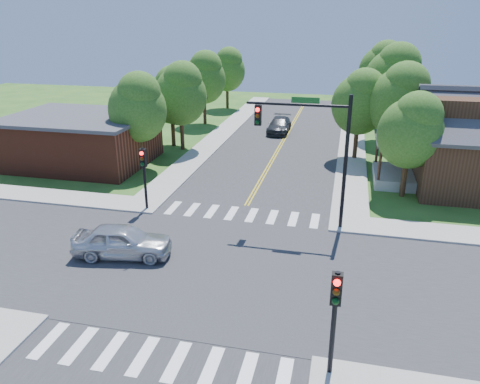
% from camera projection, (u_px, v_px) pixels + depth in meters
% --- Properties ---
extents(ground, '(100.00, 100.00, 0.00)m').
position_uv_depth(ground, '(211.00, 268.00, 21.37)').
color(ground, '#2B561B').
rests_on(ground, ground).
extents(road_ns, '(10.00, 90.00, 0.04)m').
position_uv_depth(road_ns, '(211.00, 268.00, 21.37)').
color(road_ns, '#2D2D30').
rests_on(road_ns, ground).
extents(road_ew, '(90.00, 10.00, 0.04)m').
position_uv_depth(road_ew, '(211.00, 268.00, 21.37)').
color(road_ew, '#2D2D30').
rests_on(road_ew, ground).
extents(intersection_patch, '(10.20, 10.20, 0.06)m').
position_uv_depth(intersection_patch, '(211.00, 268.00, 21.37)').
color(intersection_patch, '#2D2D30').
rests_on(intersection_patch, ground).
extents(sidewalk_nw, '(40.00, 40.00, 0.14)m').
position_uv_depth(sidewalk_nw, '(83.00, 151.00, 39.06)').
color(sidewalk_nw, '#9E9B93').
rests_on(sidewalk_nw, ground).
extents(crosswalk_north, '(8.85, 2.00, 0.01)m').
position_uv_depth(crosswalk_north, '(242.00, 214.00, 26.99)').
color(crosswalk_north, white).
rests_on(crosswalk_north, ground).
extents(crosswalk_south, '(8.85, 2.00, 0.01)m').
position_uv_depth(crosswalk_south, '(160.00, 359.00, 15.72)').
color(crosswalk_south, white).
rests_on(crosswalk_south, ground).
extents(centerline, '(0.30, 90.00, 0.01)m').
position_uv_depth(centerline, '(211.00, 267.00, 21.36)').
color(centerline, gold).
rests_on(centerline, ground).
extents(signal_mast_ne, '(5.30, 0.42, 7.20)m').
position_uv_depth(signal_mast_ne, '(314.00, 140.00, 23.89)').
color(signal_mast_ne, black).
rests_on(signal_mast_ne, ground).
extents(signal_pole_se, '(0.34, 0.42, 3.80)m').
position_uv_depth(signal_pole_se, '(335.00, 305.00, 14.12)').
color(signal_pole_se, black).
rests_on(signal_pole_se, ground).
extents(signal_pole_nw, '(0.34, 0.42, 3.80)m').
position_uv_depth(signal_pole_nw, '(144.00, 167.00, 26.67)').
color(signal_pole_nw, black).
rests_on(signal_pole_nw, ground).
extents(building_nw, '(10.40, 8.40, 3.73)m').
position_uv_depth(building_nw, '(81.00, 139.00, 35.69)').
color(building_nw, maroon).
rests_on(building_nw, ground).
extents(tree_e_a, '(3.93, 3.74, 6.68)m').
position_uv_depth(tree_e_a, '(412.00, 129.00, 28.14)').
color(tree_e_a, '#382314').
rests_on(tree_e_a, ground).
extents(tree_e_b, '(4.58, 4.35, 7.79)m').
position_uv_depth(tree_e_b, '(401.00, 98.00, 33.87)').
color(tree_e_b, '#382314').
rests_on(tree_e_b, ground).
extents(tree_e_c, '(5.10, 4.84, 8.66)m').
position_uv_depth(tree_e_c, '(394.00, 77.00, 40.64)').
color(tree_e_c, '#382314').
rests_on(tree_e_c, ground).
extents(tree_e_d, '(4.91, 4.66, 8.34)m').
position_uv_depth(tree_e_d, '(383.00, 68.00, 49.15)').
color(tree_e_d, '#382314').
rests_on(tree_e_d, ground).
extents(tree_w_a, '(4.21, 4.00, 7.16)m').
position_uv_depth(tree_w_a, '(138.00, 106.00, 33.40)').
color(tree_w_a, '#382314').
rests_on(tree_w_a, ground).
extents(tree_w_b, '(4.07, 3.86, 6.91)m').
position_uv_depth(tree_w_b, '(172.00, 94.00, 39.38)').
color(tree_w_b, '#382314').
rests_on(tree_w_b, ground).
extents(tree_w_c, '(4.41, 4.19, 7.50)m').
position_uv_depth(tree_w_c, '(204.00, 76.00, 47.23)').
color(tree_w_c, '#382314').
rests_on(tree_w_c, ground).
extents(tree_w_d, '(4.26, 4.05, 7.25)m').
position_uv_depth(tree_w_d, '(228.00, 68.00, 55.20)').
color(tree_w_d, '#382314').
rests_on(tree_w_d, ground).
extents(tree_house, '(4.20, 3.99, 7.14)m').
position_uv_depth(tree_house, '(361.00, 100.00, 35.51)').
color(tree_house, '#382314').
rests_on(tree_house, ground).
extents(tree_bldg, '(4.35, 4.13, 7.39)m').
position_uv_depth(tree_bldg, '(181.00, 92.00, 38.14)').
color(tree_bldg, '#382314').
rests_on(tree_bldg, ground).
extents(car_silver, '(3.36, 5.25, 1.58)m').
position_uv_depth(car_silver, '(122.00, 242.00, 22.12)').
color(car_silver, silver).
rests_on(car_silver, ground).
extents(car_dgrey, '(2.09, 4.91, 1.41)m').
position_uv_depth(car_dgrey, '(279.00, 126.00, 45.16)').
color(car_dgrey, '#2F3134').
rests_on(car_dgrey, ground).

